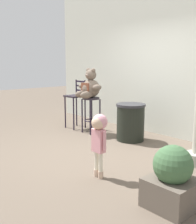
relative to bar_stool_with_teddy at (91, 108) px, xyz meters
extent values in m
plane|color=brown|center=(1.07, -0.83, -0.57)|extent=(24.00, 24.00, 0.00)
cube|color=beige|center=(1.07, 1.19, 1.17)|extent=(7.03, 0.30, 3.48)
cylinder|color=#261F28|center=(0.00, 0.00, 0.22)|extent=(0.38, 0.38, 0.04)
cylinder|color=black|center=(-0.14, -0.14, -0.19)|extent=(0.03, 0.03, 0.76)
cylinder|color=black|center=(0.14, -0.14, -0.19)|extent=(0.03, 0.03, 0.76)
cylinder|color=black|center=(-0.14, 0.14, -0.19)|extent=(0.03, 0.03, 0.76)
cylinder|color=black|center=(0.14, 0.14, -0.19)|extent=(0.03, 0.03, 0.76)
torus|color=black|center=(0.00, 0.00, -0.29)|extent=(0.31, 0.31, 0.02)
sphere|color=#6D5D4F|center=(0.00, 0.00, 0.43)|extent=(0.40, 0.40, 0.40)
cube|color=brown|center=(0.00, -0.16, 0.44)|extent=(0.25, 0.03, 0.24)
sphere|color=#6D5D4F|center=(0.00, 0.00, 0.74)|extent=(0.24, 0.24, 0.24)
ellipsoid|color=#7C6658|center=(0.00, -0.10, 0.72)|extent=(0.10, 0.08, 0.07)
sphere|color=black|center=(0.00, -0.13, 0.72)|extent=(0.03, 0.03, 0.03)
sphere|color=#6D5D4F|center=(-0.08, 0.00, 0.83)|extent=(0.10, 0.10, 0.10)
sphere|color=#6D5D4F|center=(0.08, 0.00, 0.83)|extent=(0.10, 0.10, 0.10)
ellipsoid|color=#6D5D4F|center=(-0.24, -0.03, 0.47)|extent=(0.14, 0.22, 0.13)
ellipsoid|color=#6D5D4F|center=(0.24, -0.03, 0.47)|extent=(0.14, 0.22, 0.13)
ellipsoid|color=#6D5D4F|center=(-0.09, -0.19, 0.31)|extent=(0.14, 0.34, 0.16)
ellipsoid|color=#6D5D4F|center=(0.09, -0.19, 0.31)|extent=(0.14, 0.34, 0.16)
cylinder|color=#CCAD95|center=(1.91, -1.51, -0.52)|extent=(0.07, 0.07, 0.10)
cylinder|color=beige|center=(1.91, -1.51, -0.33)|extent=(0.06, 0.06, 0.26)
cylinder|color=#CCAD95|center=(2.00, -1.51, -0.52)|extent=(0.07, 0.07, 0.10)
cylinder|color=beige|center=(2.00, -1.51, -0.33)|extent=(0.06, 0.06, 0.26)
cube|color=pink|center=(1.96, -1.51, -0.04)|extent=(0.18, 0.10, 0.31)
cylinder|color=pink|center=(1.84, -1.51, -0.03)|extent=(0.05, 0.05, 0.27)
cylinder|color=pink|center=(2.07, -1.51, -0.03)|extent=(0.05, 0.05, 0.27)
sphere|color=#D8B293|center=(1.96, -1.51, 0.20)|extent=(0.19, 0.19, 0.19)
sphere|color=pink|center=(1.96, -1.48, 0.21)|extent=(0.21, 0.21, 0.21)
cylinder|color=black|center=(1.00, 0.20, -0.22)|extent=(0.56, 0.56, 0.70)
cylinder|color=#2D2D33|center=(1.00, 0.20, 0.16)|extent=(0.59, 0.59, 0.05)
cylinder|color=#A5A898|center=(2.59, -0.04, -0.48)|extent=(0.35, 0.35, 0.18)
cube|color=#261F28|center=(-0.60, 0.01, 0.21)|extent=(0.40, 0.40, 0.03)
cylinder|color=black|center=(-0.77, -0.16, -0.19)|extent=(0.03, 0.03, 0.76)
cylinder|color=black|center=(-0.43, -0.16, -0.19)|extent=(0.03, 0.03, 0.76)
cylinder|color=black|center=(-0.77, 0.18, -0.19)|extent=(0.03, 0.03, 0.76)
cylinder|color=black|center=(-0.43, 0.18, -0.19)|extent=(0.03, 0.03, 0.76)
cylinder|color=black|center=(-0.77, 0.18, 0.41)|extent=(0.03, 0.03, 0.36)
cylinder|color=black|center=(-0.43, 0.18, 0.41)|extent=(0.03, 0.03, 0.36)
cube|color=black|center=(-0.60, 0.18, 0.33)|extent=(0.34, 0.02, 0.04)
cube|color=black|center=(-0.60, 0.18, 0.44)|extent=(0.34, 0.02, 0.04)
cube|color=black|center=(-0.60, 0.18, 0.55)|extent=(0.34, 0.02, 0.04)
cube|color=brown|center=(3.07, -1.43, -0.41)|extent=(0.51, 0.51, 0.32)
sphere|color=#40653E|center=(3.07, -1.43, -0.08)|extent=(0.43, 0.43, 0.43)
camera|label=1|loc=(4.60, -3.86, 0.99)|focal=43.65mm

